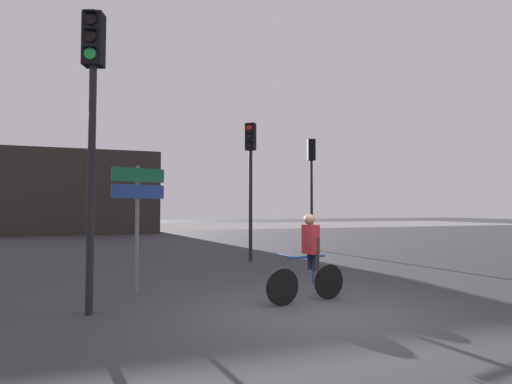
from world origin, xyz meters
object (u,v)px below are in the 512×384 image
object	(u,v)px
traffic_light_far_right	(311,173)
cyclist	(309,257)
distant_building	(75,193)
traffic_light_near_left	(92,105)
direction_sign_post	(138,205)
traffic_light_center	(251,165)

from	to	relation	value
traffic_light_far_right	cyclist	xyz separation A→B (m)	(-4.23, -8.51, -2.42)
distant_building	cyclist	world-z (taller)	distant_building
distant_building	cyclist	distance (m)	24.58
traffic_light_near_left	distant_building	bearing A→B (deg)	-64.98
distant_building	direction_sign_post	distance (m)	22.14
direction_sign_post	cyclist	distance (m)	3.62
distant_building	traffic_light_center	distance (m)	19.18
traffic_light_near_left	traffic_light_center	world-z (taller)	traffic_light_near_left
traffic_light_near_left	direction_sign_post	world-z (taller)	traffic_light_near_left
traffic_light_center	cyclist	distance (m)	6.35
traffic_light_center	cyclist	world-z (taller)	traffic_light_center
direction_sign_post	cyclist	world-z (taller)	direction_sign_post
direction_sign_post	cyclist	bearing A→B (deg)	129.64
traffic_light_center	traffic_light_far_right	world-z (taller)	traffic_light_far_right
traffic_light_center	direction_sign_post	distance (m)	5.68
distant_building	traffic_light_near_left	distance (m)	23.45
distant_building	traffic_light_far_right	xyz separation A→B (m)	(10.81, -15.09, 0.38)
traffic_light_near_left	traffic_light_center	xyz separation A→B (m)	(4.48, 5.54, -0.26)
distant_building	traffic_light_near_left	bearing A→B (deg)	-83.14
traffic_light_far_right	direction_sign_post	bearing A→B (deg)	51.33
traffic_light_far_right	traffic_light_near_left	bearing A→B (deg)	53.98
traffic_light_center	direction_sign_post	xyz separation A→B (m)	(-3.70, -4.09, -1.38)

